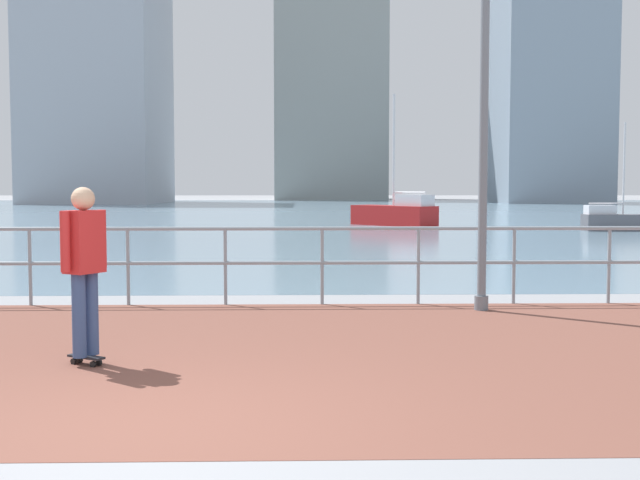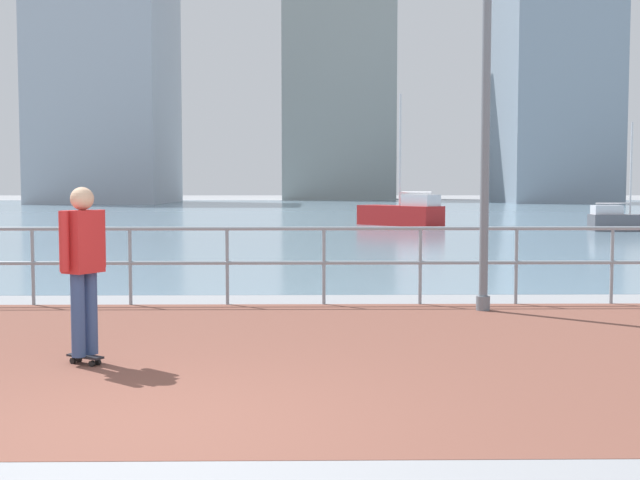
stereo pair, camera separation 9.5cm
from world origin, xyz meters
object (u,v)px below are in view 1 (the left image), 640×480
object	(u,v)px
skateboarder	(84,259)
lamppost	(489,80)
sailboat_red	(620,220)
sailboat_blue	(396,213)

from	to	relation	value
skateboarder	lamppost	bearing A→B (deg)	34.42
lamppost	sailboat_red	world-z (taller)	lamppost
lamppost	sailboat_blue	size ratio (longest dim) A/B	0.99
sailboat_blue	sailboat_red	xyz separation A→B (m)	(8.18, -4.31, -0.15)
lamppost	sailboat_red	size ratio (longest dim) A/B	1.36
skateboarder	sailboat_red	bearing A→B (deg)	57.82
lamppost	sailboat_blue	bearing A→B (deg)	86.03
lamppost	sailboat_red	bearing A→B (deg)	63.55
lamppost	sailboat_red	distance (m)	22.30
lamppost	sailboat_blue	xyz separation A→B (m)	(1.67, 24.12, -2.59)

